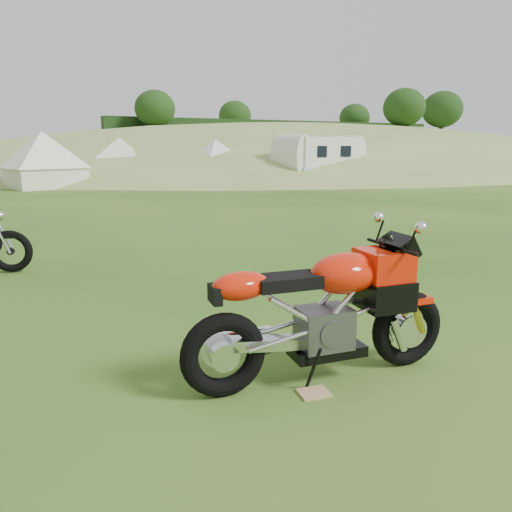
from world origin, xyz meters
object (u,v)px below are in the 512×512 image
tent_right (215,159)px  caravan (319,160)px  tent_mid (120,158)px  plywood_board (314,393)px  tent_left (44,159)px  sport_motorcycle (322,302)px

tent_right → caravan: bearing=-48.2°
tent_mid → plywood_board: bearing=-77.5°
plywood_board → tent_left: size_ratio=0.08×
tent_left → tent_right: size_ratio=1.09×
tent_mid → tent_right: (4.44, -2.30, -0.04)m
tent_mid → caravan: 10.38m
plywood_board → tent_mid: size_ratio=0.08×
plywood_board → tent_right: bearing=69.2°
caravan → plywood_board: bearing=-136.2°
sport_motorcycle → caravan: caravan is taller
tent_right → caravan: tent_right is taller
plywood_board → tent_left: (-0.08, 21.89, 1.27)m
tent_mid → tent_right: size_ratio=1.03×
sport_motorcycle → caravan: 22.07m
tent_mid → tent_right: tent_mid is taller
sport_motorcycle → plywood_board: bearing=-126.9°
plywood_board → tent_right: 23.17m
tent_mid → tent_right: 5.00m
plywood_board → tent_right: size_ratio=0.09×
sport_motorcycle → tent_left: tent_left is taller
tent_right → plywood_board: bearing=-122.9°
tent_left → tent_mid: (3.86, 2.04, -0.07)m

